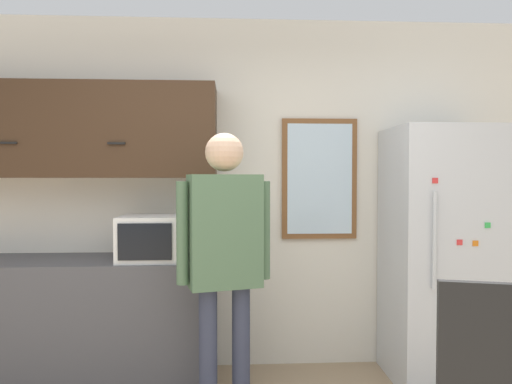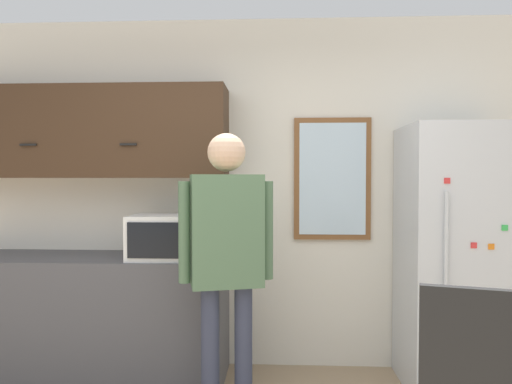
{
  "view_description": "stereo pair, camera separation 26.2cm",
  "coord_description": "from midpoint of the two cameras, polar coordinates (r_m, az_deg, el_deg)",
  "views": [
    {
      "loc": [
        -0.01,
        -1.48,
        1.46
      ],
      "look_at": [
        0.13,
        1.14,
        1.39
      ],
      "focal_mm": 32.0,
      "sensor_mm": 36.0,
      "label": 1
    },
    {
      "loc": [
        0.25,
        -1.48,
        1.46
      ],
      "look_at": [
        0.13,
        1.14,
        1.39
      ],
      "focal_mm": 32.0,
      "sensor_mm": 36.0,
      "label": 2
    }
  ],
  "objects": [
    {
      "name": "counter",
      "position": [
        3.65,
        -24.31,
        -14.65
      ],
      "size": [
        2.07,
        0.58,
        0.9
      ],
      "color": "#4C4C51",
      "rests_on": "ground_plane"
    },
    {
      "name": "back_wall",
      "position": [
        3.58,
        -4.93,
        -0.18
      ],
      "size": [
        6.0,
        0.06,
        2.7
      ],
      "color": "silver",
      "rests_on": "ground_plane"
    },
    {
      "name": "person",
      "position": [
        2.77,
        -6.68,
        -6.66
      ],
      "size": [
        0.56,
        0.32,
        1.74
      ],
      "rotation": [
        0.0,
        0.0,
        0.25
      ],
      "color": "#33384C",
      "rests_on": "ground_plane"
    },
    {
      "name": "upper_cabinets",
      "position": [
        3.62,
        -23.96,
        6.97
      ],
      "size": [
        2.07,
        0.38,
        0.67
      ],
      "color": "#3D2819"
    },
    {
      "name": "microwave",
      "position": [
        3.3,
        -14.54,
        -5.57
      ],
      "size": [
        0.5,
        0.42,
        0.31
      ],
      "color": "white",
      "rests_on": "counter"
    },
    {
      "name": "refrigerator",
      "position": [
        3.55,
        20.2,
        -7.32
      ],
      "size": [
        0.74,
        0.67,
        1.83
      ],
      "color": "silver",
      "rests_on": "ground_plane"
    },
    {
      "name": "window",
      "position": [
        3.58,
        5.85,
        1.65
      ],
      "size": [
        0.59,
        0.05,
        0.94
      ],
      "color": "brown"
    }
  ]
}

